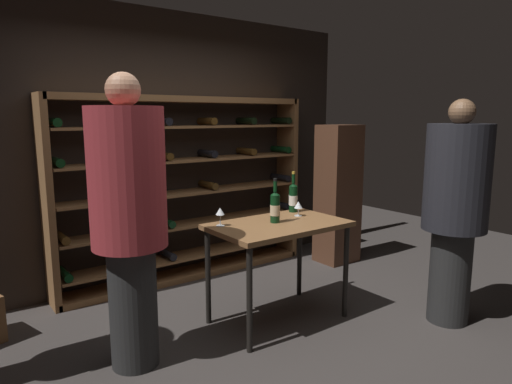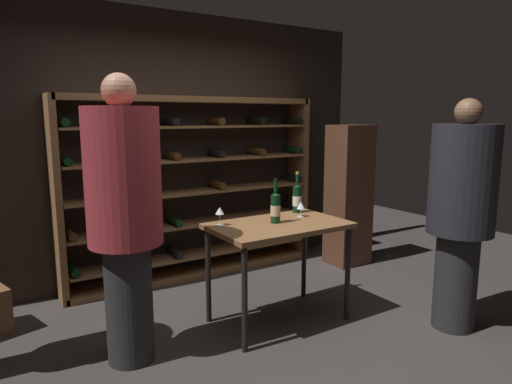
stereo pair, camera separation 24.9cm
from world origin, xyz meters
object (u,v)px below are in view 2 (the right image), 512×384
object	(u,v)px
display_cabinet	(349,195)
wine_bottle_gold_foil	(297,198)
person_guest_blue_shirt	(125,209)
wine_glass_stemmed_center	(220,212)
wine_rack	(195,188)
tasting_table	(279,234)
wine_bottle_red_label	(275,207)
person_host_in_suit	(461,206)
wine_glass_stemmed_right	(301,206)

from	to	relation	value
display_cabinet	wine_bottle_gold_foil	world-z (taller)	display_cabinet
person_guest_blue_shirt	wine_glass_stemmed_center	size ratio (longest dim) A/B	13.36
person_guest_blue_shirt	wine_bottle_gold_foil	world-z (taller)	person_guest_blue_shirt
wine_rack	wine_bottle_gold_foil	world-z (taller)	wine_rack
tasting_table	display_cabinet	size ratio (longest dim) A/B	0.69
person_guest_blue_shirt	wine_bottle_red_label	size ratio (longest dim) A/B	5.40
person_host_in_suit	wine_glass_stemmed_right	distance (m)	1.26
wine_rack	wine_glass_stemmed_right	size ratio (longest dim) A/B	21.46
person_guest_blue_shirt	wine_glass_stemmed_right	size ratio (longest dim) A/B	15.20
wine_rack	person_guest_blue_shirt	distance (m)	1.74
wine_rack	wine_glass_stemmed_right	world-z (taller)	wine_rack
person_guest_blue_shirt	display_cabinet	world-z (taller)	person_guest_blue_shirt
wine_rack	tasting_table	xyz separation A→B (m)	(0.10, -1.37, -0.20)
tasting_table	display_cabinet	world-z (taller)	display_cabinet
person_guest_blue_shirt	wine_rack	bearing A→B (deg)	-117.07
wine_glass_stemmed_right	wine_bottle_gold_foil	bearing A→B (deg)	63.39
wine_bottle_red_label	person_guest_blue_shirt	bearing A→B (deg)	179.05
person_guest_blue_shirt	display_cabinet	xyz separation A→B (m)	(2.77, 0.76, -0.28)
wine_glass_stemmed_right	wine_glass_stemmed_center	bearing A→B (deg)	172.65
wine_glass_stemmed_right	wine_bottle_red_label	bearing A→B (deg)	-167.85
wine_glass_stemmed_right	wine_rack	bearing A→B (deg)	107.33
wine_rack	wine_bottle_red_label	bearing A→B (deg)	-86.35
person_guest_blue_shirt	tasting_table	bearing A→B (deg)	-169.09
display_cabinet	wine_glass_stemmed_right	bearing A→B (deg)	-150.40
display_cabinet	wine_glass_stemmed_center	xyz separation A→B (m)	(-1.98, -0.61, 0.15)
wine_rack	tasting_table	size ratio (longest dim) A/B	2.52
tasting_table	wine_glass_stemmed_right	distance (m)	0.36
tasting_table	wine_glass_stemmed_center	xyz separation A→B (m)	(-0.44, 0.19, 0.20)
wine_glass_stemmed_center	display_cabinet	bearing A→B (deg)	17.21
tasting_table	wine_bottle_red_label	distance (m)	0.22
wine_rack	display_cabinet	bearing A→B (deg)	-19.06
person_host_in_suit	wine_bottle_red_label	world-z (taller)	person_host_in_suit
display_cabinet	wine_glass_stemmed_right	size ratio (longest dim) A/B	12.34
wine_bottle_gold_foil	wine_bottle_red_label	xyz separation A→B (m)	(-0.39, -0.22, -0.00)
person_host_in_suit	wine_bottle_gold_foil	bearing A→B (deg)	-156.51
wine_bottle_red_label	tasting_table	bearing A→B (deg)	-65.21
person_guest_blue_shirt	wine_bottle_red_label	world-z (taller)	person_guest_blue_shirt
person_guest_blue_shirt	wine_glass_stemmed_center	xyz separation A→B (m)	(0.79, 0.14, -0.13)
person_host_in_suit	wine_bottle_red_label	bearing A→B (deg)	-138.30
wine_glass_stemmed_center	wine_glass_stemmed_right	bearing A→B (deg)	-7.35
display_cabinet	wine_bottle_red_label	world-z (taller)	display_cabinet
wine_bottle_gold_foil	wine_glass_stemmed_center	bearing A→B (deg)	-175.59
tasting_table	person_host_in_suit	size ratio (longest dim) A/B	0.60
person_host_in_suit	wine_glass_stemmed_center	xyz separation A→B (m)	(-1.56, 1.05, -0.06)
person_host_in_suit	wine_glass_stemmed_center	distance (m)	1.88
wine_bottle_gold_foil	wine_glass_stemmed_center	xyz separation A→B (m)	(-0.81, -0.06, -0.02)
wine_rack	wine_glass_stemmed_center	world-z (taller)	wine_rack
person_host_in_suit	wine_rack	bearing A→B (deg)	-161.66
wine_rack	wine_bottle_red_label	distance (m)	1.35
wine_bottle_gold_foil	wine_bottle_red_label	size ratio (longest dim) A/B	1.01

